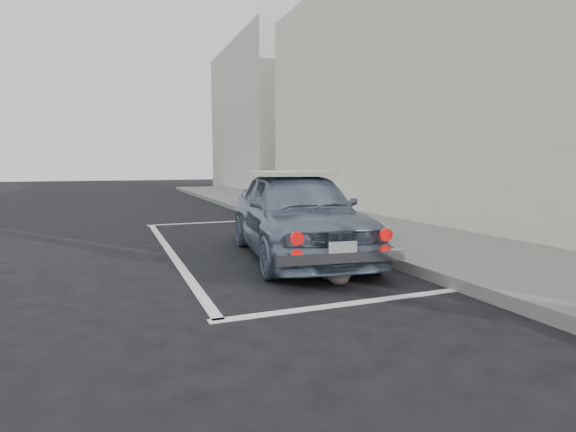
# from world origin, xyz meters

# --- Properties ---
(ground) EXTENTS (80.00, 80.00, 0.00)m
(ground) POSITION_xyz_m (0.00, 0.00, 0.00)
(ground) COLOR black
(ground) RESTS_ON ground
(sidewalk) EXTENTS (2.80, 40.00, 0.15)m
(sidewalk) POSITION_xyz_m (3.20, 2.00, 0.07)
(sidewalk) COLOR slate
(sidewalk) RESTS_ON ground
(shop_building) EXTENTS (3.50, 18.00, 7.00)m
(shop_building) POSITION_xyz_m (6.33, 4.00, 3.49)
(shop_building) COLOR beige
(shop_building) RESTS_ON ground
(building_far) EXTENTS (3.50, 10.00, 8.00)m
(building_far) POSITION_xyz_m (6.35, 20.00, 4.00)
(building_far) COLOR beige
(building_far) RESTS_ON ground
(pline_rear) EXTENTS (3.00, 0.12, 0.01)m
(pline_rear) POSITION_xyz_m (0.50, -0.50, 0.00)
(pline_rear) COLOR silver
(pline_rear) RESTS_ON ground
(pline_front) EXTENTS (3.00, 0.12, 0.01)m
(pline_front) POSITION_xyz_m (0.50, 6.50, 0.00)
(pline_front) COLOR silver
(pline_front) RESTS_ON ground
(pline_side) EXTENTS (0.12, 7.00, 0.01)m
(pline_side) POSITION_xyz_m (-0.90, 3.00, 0.00)
(pline_side) COLOR silver
(pline_side) RESTS_ON ground
(retro_coupe) EXTENTS (2.12, 4.17, 1.36)m
(retro_coupe) POSITION_xyz_m (0.89, 1.92, 0.69)
(retro_coupe) COLOR slate
(retro_coupe) RESTS_ON ground
(cat) EXTENTS (0.28, 0.43, 0.24)m
(cat) POSITION_xyz_m (0.71, 0.20, 0.11)
(cat) COLOR brown
(cat) RESTS_ON ground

